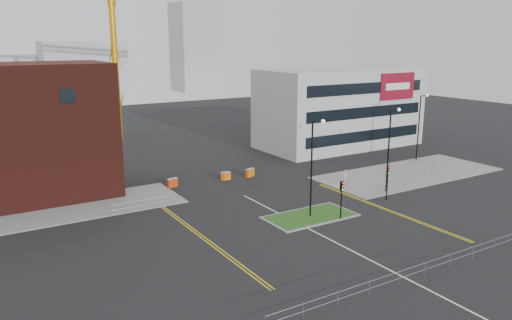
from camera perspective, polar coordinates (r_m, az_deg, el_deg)
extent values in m
plane|color=black|center=(40.73, 10.93, -10.17)|extent=(200.00, 200.00, 0.00)
cube|color=slate|center=(52.08, -23.86, -5.74)|extent=(28.00, 8.00, 0.12)
cube|color=slate|center=(65.02, 17.01, -1.47)|extent=(24.00, 10.00, 0.12)
cube|color=slate|center=(47.58, 6.21, -6.42)|extent=(8.60, 4.60, 0.08)
cube|color=#254617|center=(47.57, 6.21, -6.40)|extent=(8.00, 4.00, 0.12)
cube|color=#441611|center=(56.25, -25.40, 2.78)|extent=(18.00, 10.00, 14.00)
cube|color=black|center=(51.37, -20.74, 6.84)|extent=(1.40, 0.10, 1.40)
cube|color=#AFB1B4|center=(79.22, 9.49, 5.91)|extent=(25.00, 12.00, 12.00)
cube|color=black|center=(75.39, 12.38, 2.71)|extent=(22.00, 0.10, 1.60)
cube|color=black|center=(74.83, 12.51, 5.34)|extent=(22.00, 0.10, 1.60)
cube|color=black|center=(74.44, 12.65, 8.01)|extent=(22.00, 0.10, 1.60)
cube|color=maroon|center=(78.68, 15.86, 8.11)|extent=(7.00, 0.15, 4.00)
cube|color=white|center=(78.61, 15.91, 8.10)|extent=(5.00, 0.05, 1.00)
cylinder|color=orange|center=(85.54, -15.95, 12.94)|extent=(1.00, 1.00, 32.24)
cylinder|color=black|center=(46.26, 6.35, -1.22)|extent=(0.16, 0.16, 9.00)
cylinder|color=black|center=(45.70, 7.09, 4.35)|extent=(1.20, 0.10, 0.10)
sphere|color=silver|center=(46.08, 7.68, 4.41)|extent=(0.36, 0.36, 0.36)
cylinder|color=black|center=(55.61, 14.89, 0.90)|extent=(0.16, 0.16, 9.00)
cylinder|color=black|center=(55.28, 15.61, 5.53)|extent=(1.20, 0.10, 0.10)
sphere|color=silver|center=(55.72, 16.03, 5.56)|extent=(0.36, 0.36, 0.36)
cylinder|color=black|center=(71.12, 18.07, 3.36)|extent=(0.16, 0.16, 9.00)
cylinder|color=black|center=(70.98, 18.66, 6.98)|extent=(1.20, 0.10, 0.10)
sphere|color=silver|center=(71.44, 18.97, 6.99)|extent=(0.36, 0.36, 0.36)
cylinder|color=black|center=(46.87, 9.70, -4.96)|extent=(0.12, 0.12, 3.00)
cube|color=black|center=(46.37, 9.78, -2.97)|extent=(0.28, 0.22, 0.90)
sphere|color=red|center=(46.19, 9.90, -2.65)|extent=(0.18, 0.18, 0.18)
sphere|color=orange|center=(46.27, 9.89, -3.00)|extent=(0.18, 0.18, 0.18)
sphere|color=#0CCC33|center=(46.36, 9.87, -3.36)|extent=(0.18, 0.18, 0.18)
cylinder|color=black|center=(53.59, 14.76, -2.87)|extent=(0.12, 0.12, 3.00)
cube|color=black|center=(53.15, 14.87, -1.11)|extent=(0.28, 0.22, 0.90)
sphere|color=red|center=(52.99, 14.99, -0.82)|extent=(0.18, 0.18, 0.18)
sphere|color=orange|center=(53.06, 14.97, -1.14)|extent=(0.18, 0.18, 0.18)
sphere|color=#0CCC33|center=(53.14, 14.95, -1.45)|extent=(0.18, 0.18, 0.18)
cylinder|color=gray|center=(36.55, 17.46, -11.61)|extent=(24.00, 0.04, 0.04)
cylinder|color=gray|center=(36.76, 17.41, -12.32)|extent=(24.00, 0.04, 0.04)
cylinder|color=gray|center=(49.87, -13.02, -4.53)|extent=(6.00, 0.04, 0.04)
cylinder|color=gray|center=(50.02, -12.99, -5.08)|extent=(6.00, 0.04, 0.04)
cylinder|color=gray|center=(49.22, -16.30, -5.59)|extent=(0.05, 0.05, 1.10)
cylinder|color=gray|center=(50.98, -9.79, -4.57)|extent=(0.05, 0.05, 1.10)
cylinder|color=gray|center=(62.10, 17.86, -1.28)|extent=(19.01, 5.04, 0.04)
cylinder|color=gray|center=(62.22, 17.83, -1.73)|extent=(19.01, 5.04, 0.04)
cylinder|color=gray|center=(53.83, 13.19, -3.76)|extent=(0.05, 0.05, 1.10)
cylinder|color=gray|center=(70.98, 21.33, -0.18)|extent=(0.05, 0.05, 1.10)
cube|color=silver|center=(42.09, 9.08, -9.28)|extent=(0.15, 30.00, 0.01)
cube|color=gold|center=(43.85, -7.02, -8.26)|extent=(0.12, 24.00, 0.01)
cube|color=gold|center=(43.96, -6.66, -8.19)|extent=(0.12, 24.00, 0.01)
cube|color=gold|center=(50.98, 14.32, -5.44)|extent=(0.12, 20.00, 0.01)
cube|color=gold|center=(51.19, 14.55, -5.38)|extent=(0.12, 20.00, 0.01)
cube|color=gray|center=(161.41, -19.07, 9.84)|extent=(24.00, 12.00, 16.00)
cube|color=gray|center=(167.82, -6.85, 12.63)|extent=(14.00, 12.00, 28.00)
cube|color=gray|center=(168.44, -25.83, 8.68)|extent=(30.00, 12.00, 12.00)
imported|color=pink|center=(58.88, 10.19, -1.88)|extent=(0.59, 0.39, 1.58)
cube|color=red|center=(57.29, -9.53, -2.59)|extent=(1.26, 0.60, 1.01)
cube|color=silver|center=(57.16, -9.55, -2.15)|extent=(1.26, 0.60, 0.12)
cube|color=orange|center=(59.48, -3.48, -1.84)|extent=(1.21, 0.57, 0.97)
cube|color=silver|center=(59.36, -3.49, -1.43)|extent=(1.21, 0.57, 0.12)
cube|color=#C9600B|center=(60.74, -0.70, -1.47)|extent=(1.27, 0.70, 1.01)
cube|color=silver|center=(60.62, -0.70, -1.06)|extent=(1.27, 0.70, 0.12)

